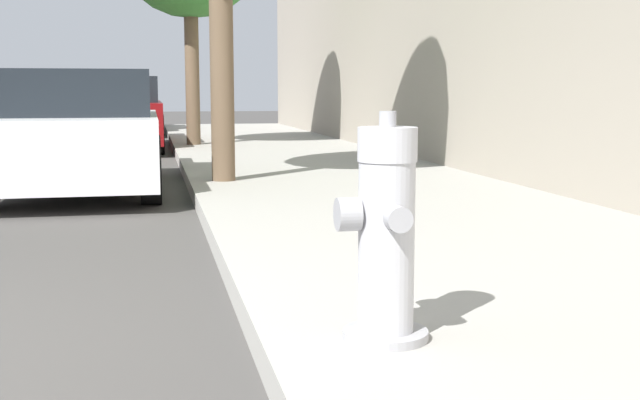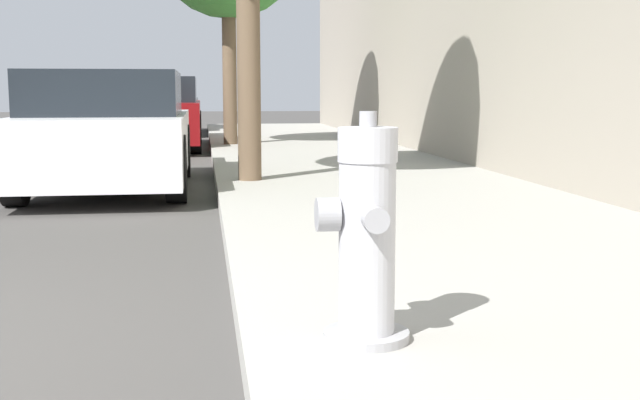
{
  "view_description": "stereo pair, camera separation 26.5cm",
  "coord_description": "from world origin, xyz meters",
  "px_view_note": "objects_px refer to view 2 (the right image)",
  "views": [
    {
      "loc": [
        1.65,
        -3.27,
        1.11
      ],
      "look_at": [
        2.52,
        0.83,
        0.53
      ],
      "focal_mm": 45.0,
      "sensor_mm": 36.0,
      "label": 1
    },
    {
      "loc": [
        1.92,
        -3.31,
        1.11
      ],
      "look_at": [
        2.52,
        0.83,
        0.53
      ],
      "focal_mm": 45.0,
      "sensor_mm": 36.0,
      "label": 2
    }
  ],
  "objects_px": {
    "parked_car_near": "(109,132)",
    "parked_car_mid": "(156,114)",
    "parked_car_far": "(161,107)",
    "fire_hydrant": "(366,237)"
  },
  "relations": [
    {
      "from": "parked_car_mid",
      "to": "parked_car_near",
      "type": "bearing_deg",
      "value": -91.35
    },
    {
      "from": "parked_car_near",
      "to": "parked_car_mid",
      "type": "distance_m",
      "value": 6.4
    },
    {
      "from": "parked_car_near",
      "to": "parked_car_mid",
      "type": "height_order",
      "value": "parked_car_mid"
    },
    {
      "from": "parked_car_near",
      "to": "fire_hydrant",
      "type": "bearing_deg",
      "value": -75.23
    },
    {
      "from": "parked_car_near",
      "to": "parked_car_far",
      "type": "height_order",
      "value": "parked_car_far"
    },
    {
      "from": "parked_car_mid",
      "to": "fire_hydrant",
      "type": "bearing_deg",
      "value": -83.27
    },
    {
      "from": "parked_car_mid",
      "to": "parked_car_far",
      "type": "xyz_separation_m",
      "value": [
        -0.16,
        5.48,
        0.02
      ]
    },
    {
      "from": "parked_car_mid",
      "to": "parked_car_far",
      "type": "relative_size",
      "value": 1.01
    },
    {
      "from": "fire_hydrant",
      "to": "parked_car_far",
      "type": "height_order",
      "value": "parked_car_far"
    },
    {
      "from": "parked_car_near",
      "to": "parked_car_far",
      "type": "distance_m",
      "value": 11.88
    }
  ]
}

